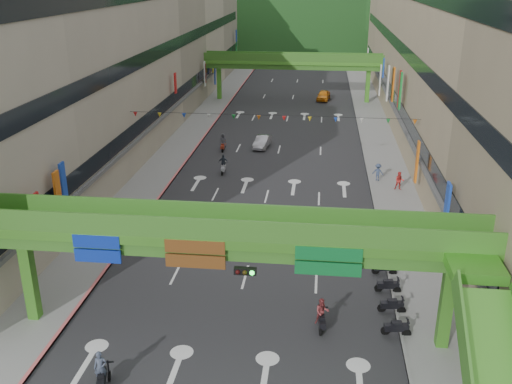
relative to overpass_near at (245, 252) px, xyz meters
The scene contains 22 objects.
road_slab 44.93m from the overpass_near, 91.20° to the left, with size 18.00×140.00×0.02m, color #28282B.
sidewalk_left 46.47m from the overpass_near, 104.97° to the left, with size 4.00×140.00×0.15m, color gray.
sidewalk_right 46.03m from the overpass_near, 77.29° to the left, with size 4.00×140.00×0.15m, color gray.
curb_left 46.02m from the overpass_near, 102.67° to the left, with size 0.20×140.00×0.18m, color #CC5959.
curb_right 45.65m from the overpass_near, 79.63° to the left, with size 0.20×140.00×0.18m, color gray.
building_row_left 49.02m from the overpass_near, 114.00° to the left, with size 12.80×95.00×19.00m.
building_row_right 48.30m from the overpass_near, 68.03° to the left, with size 12.80×95.00×19.00m.
overpass_near is the anchor object (origin of this frame).
overpass_far 59.63m from the overpass_near, 90.90° to the left, with size 28.00×2.20×7.10m.
hill_left 155.52m from the overpass_near, 95.88° to the left, with size 168.00×140.00×112.00m, color #1C4419.
hill_right 176.35m from the overpass_near, 82.15° to the left, with size 208.00×176.00×128.00m, color #1C4419.
bunting_string 24.65m from the overpass_near, 92.17° to the left, with size 26.00×0.36×0.47m.
scooter_rider_near 8.70m from the overpass_near, 144.65° to the right, with size 0.75×1.57×1.97m.
scooter_rider_mid 5.97m from the overpass_near, 20.88° to the left, with size 0.80×1.60×1.88m.
scooter_rider_left 27.04m from the overpass_near, 102.20° to the left, with size 0.93×1.60×1.90m.
scooter_rider_far 34.34m from the overpass_near, 101.68° to the left, with size 0.81×1.60×1.96m.
parked_scooter_row 10.26m from the overpass_near, 30.40° to the left, with size 1.60×7.21×1.08m.
car_silver 35.61m from the overpass_near, 94.61° to the left, with size 1.36×3.90×1.28m, color #B5B3BC.
car_yellow 61.14m from the overpass_near, 86.50° to the left, with size 1.72×4.26×1.45m, color orange.
pedestrian_red 25.90m from the overpass_near, 65.62° to the left, with size 0.80×0.62×1.65m, color red.
pedestrian_dark 15.84m from the overpass_near, 42.38° to the left, with size 1.11×0.46×1.89m, color #222028.
pedestrian_blue 27.32m from the overpass_near, 70.80° to the left, with size 0.75×0.48×1.61m, color #313E5B.
Camera 1 is at (4.34, -19.53, 18.14)m, focal length 40.00 mm.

